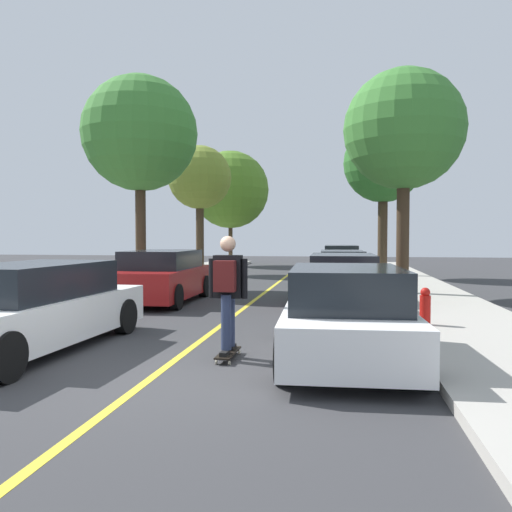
{
  "coord_description": "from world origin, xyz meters",
  "views": [
    {
      "loc": [
        2.35,
        -6.24,
        1.8
      ],
      "look_at": [
        0.22,
        6.94,
        1.29
      ],
      "focal_mm": 36.37,
      "sensor_mm": 36.0,
      "label": 1
    }
  ],
  "objects_px": {
    "parked_car_right_farthest": "(341,259)",
    "street_tree_left_nearest": "(140,134)",
    "street_tree_left_near": "(200,178)",
    "street_tree_left_far": "(230,190)",
    "parked_car_right_near": "(343,280)",
    "street_tree_right_nearest": "(404,130)",
    "street_tree_right_near": "(383,164)",
    "parked_car_right_far": "(342,267)",
    "skateboard": "(228,353)",
    "parked_car_left_nearest": "(30,308)",
    "fire_hydrant": "(425,306)",
    "skateboarder": "(227,287)",
    "parked_car_right_nearest": "(346,315)",
    "parked_car_left_near": "(161,277)"
  },
  "relations": [
    {
      "from": "parked_car_right_farthest",
      "to": "street_tree_left_nearest",
      "type": "height_order",
      "value": "street_tree_left_nearest"
    },
    {
      "from": "street_tree_left_near",
      "to": "street_tree_left_far",
      "type": "distance_m",
      "value": 6.97
    },
    {
      "from": "parked_car_right_near",
      "to": "street_tree_right_nearest",
      "type": "distance_m",
      "value": 4.98
    },
    {
      "from": "street_tree_left_far",
      "to": "street_tree_right_nearest",
      "type": "height_order",
      "value": "street_tree_left_far"
    },
    {
      "from": "street_tree_right_near",
      "to": "street_tree_right_nearest",
      "type": "bearing_deg",
      "value": -90.0
    },
    {
      "from": "street_tree_left_near",
      "to": "street_tree_left_far",
      "type": "bearing_deg",
      "value": 90.0
    },
    {
      "from": "parked_car_right_far",
      "to": "parked_car_right_farthest",
      "type": "distance_m",
      "value": 6.36
    },
    {
      "from": "street_tree_right_nearest",
      "to": "street_tree_right_near",
      "type": "relative_size",
      "value": 1.0
    },
    {
      "from": "street_tree_left_far",
      "to": "street_tree_right_near",
      "type": "height_order",
      "value": "street_tree_left_far"
    },
    {
      "from": "skateboard",
      "to": "parked_car_left_nearest",
      "type": "bearing_deg",
      "value": 179.28
    },
    {
      "from": "street_tree_left_near",
      "to": "street_tree_right_near",
      "type": "relative_size",
      "value": 0.91
    },
    {
      "from": "parked_car_right_near",
      "to": "street_tree_left_near",
      "type": "height_order",
      "value": "street_tree_left_near"
    },
    {
      "from": "parked_car_right_farthest",
      "to": "fire_hydrant",
      "type": "bearing_deg",
      "value": -84.59
    },
    {
      "from": "skateboarder",
      "to": "street_tree_left_nearest",
      "type": "bearing_deg",
      "value": 118.55
    },
    {
      "from": "parked_car_right_nearest",
      "to": "fire_hydrant",
      "type": "xyz_separation_m",
      "value": [
        1.5,
        2.39,
        -0.17
      ]
    },
    {
      "from": "street_tree_right_near",
      "to": "street_tree_left_far",
      "type": "bearing_deg",
      "value": 136.75
    },
    {
      "from": "street_tree_left_nearest",
      "to": "street_tree_right_near",
      "type": "height_order",
      "value": "street_tree_left_nearest"
    },
    {
      "from": "parked_car_right_near",
      "to": "street_tree_right_near",
      "type": "distance_m",
      "value": 10.3
    },
    {
      "from": "parked_car_right_far",
      "to": "fire_hydrant",
      "type": "xyz_separation_m",
      "value": [
        1.5,
        -9.48,
        -0.16
      ]
    },
    {
      "from": "street_tree_left_nearest",
      "to": "street_tree_right_nearest",
      "type": "bearing_deg",
      "value": -4.91
    },
    {
      "from": "parked_car_right_near",
      "to": "street_tree_left_far",
      "type": "bearing_deg",
      "value": 111.19
    },
    {
      "from": "parked_car_left_near",
      "to": "parked_car_right_far",
      "type": "xyz_separation_m",
      "value": [
        4.89,
        6.03,
        -0.05
      ]
    },
    {
      "from": "parked_car_left_near",
      "to": "street_tree_right_nearest",
      "type": "distance_m",
      "value": 8.14
    },
    {
      "from": "parked_car_left_near",
      "to": "street_tree_left_near",
      "type": "height_order",
      "value": "street_tree_left_near"
    },
    {
      "from": "parked_car_left_nearest",
      "to": "street_tree_right_near",
      "type": "height_order",
      "value": "street_tree_right_near"
    },
    {
      "from": "street_tree_left_far",
      "to": "skateboard",
      "type": "height_order",
      "value": "street_tree_left_far"
    },
    {
      "from": "street_tree_left_near",
      "to": "street_tree_right_nearest",
      "type": "height_order",
      "value": "street_tree_right_nearest"
    },
    {
      "from": "parked_car_right_far",
      "to": "street_tree_right_nearest",
      "type": "relative_size",
      "value": 0.64
    },
    {
      "from": "skateboard",
      "to": "street_tree_left_nearest",
      "type": "bearing_deg",
      "value": 118.64
    },
    {
      "from": "skateboard",
      "to": "parked_car_right_near",
      "type": "bearing_deg",
      "value": 74.9
    },
    {
      "from": "street_tree_right_near",
      "to": "street_tree_left_nearest",
      "type": "bearing_deg",
      "value": -142.12
    },
    {
      "from": "parked_car_left_nearest",
      "to": "parked_car_right_nearest",
      "type": "bearing_deg",
      "value": 2.75
    },
    {
      "from": "parked_car_right_farthest",
      "to": "skateboarder",
      "type": "distance_m",
      "value": 18.62
    },
    {
      "from": "street_tree_left_far",
      "to": "fire_hydrant",
      "type": "relative_size",
      "value": 9.72
    },
    {
      "from": "street_tree_left_near",
      "to": "fire_hydrant",
      "type": "bearing_deg",
      "value": -59.42
    },
    {
      "from": "parked_car_left_near",
      "to": "street_tree_left_nearest",
      "type": "xyz_separation_m",
      "value": [
        -1.74,
        2.91,
        4.47
      ]
    },
    {
      "from": "street_tree_right_near",
      "to": "parked_car_right_farthest",
      "type": "bearing_deg",
      "value": 120.23
    },
    {
      "from": "parked_car_left_near",
      "to": "parked_car_right_far",
      "type": "height_order",
      "value": "parked_car_left_near"
    },
    {
      "from": "parked_car_right_farthest",
      "to": "street_tree_left_far",
      "type": "distance_m",
      "value": 9.13
    },
    {
      "from": "street_tree_right_near",
      "to": "fire_hydrant",
      "type": "relative_size",
      "value": 9.28
    },
    {
      "from": "parked_car_left_near",
      "to": "skateboarder",
      "type": "height_order",
      "value": "skateboarder"
    },
    {
      "from": "fire_hydrant",
      "to": "parked_car_left_nearest",
      "type": "bearing_deg",
      "value": -157.63
    },
    {
      "from": "parked_car_left_near",
      "to": "skateboard",
      "type": "bearing_deg",
      "value": -62.44
    },
    {
      "from": "parked_car_right_nearest",
      "to": "parked_car_right_far",
      "type": "distance_m",
      "value": 11.87
    },
    {
      "from": "parked_car_left_nearest",
      "to": "street_tree_left_far",
      "type": "relative_size",
      "value": 0.7
    },
    {
      "from": "skateboard",
      "to": "parked_car_right_farthest",
      "type": "bearing_deg",
      "value": 84.75
    },
    {
      "from": "street_tree_left_far",
      "to": "street_tree_right_near",
      "type": "bearing_deg",
      "value": -43.25
    },
    {
      "from": "parked_car_left_nearest",
      "to": "parked_car_left_near",
      "type": "xyz_separation_m",
      "value": [
        -0.0,
        6.07,
        0.03
      ]
    },
    {
      "from": "parked_car_right_near",
      "to": "parked_car_right_far",
      "type": "height_order",
      "value": "parked_car_right_near"
    },
    {
      "from": "street_tree_right_nearest",
      "to": "skateboarder",
      "type": "distance_m",
      "value": 9.79
    }
  ]
}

